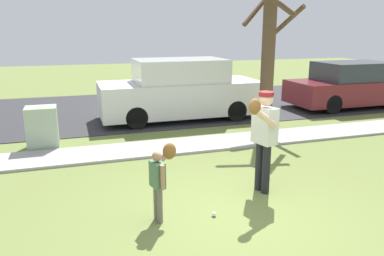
# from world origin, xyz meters

# --- Properties ---
(ground_plane) EXTENTS (48.00, 48.00, 0.00)m
(ground_plane) POSITION_xyz_m (0.00, 3.50, 0.00)
(ground_plane) COLOR olive
(sidewalk_strip) EXTENTS (36.00, 1.20, 0.06)m
(sidewalk_strip) POSITION_xyz_m (0.00, 3.60, 0.03)
(sidewalk_strip) COLOR #A3A39E
(sidewalk_strip) RESTS_ON ground
(road_surface) EXTENTS (36.00, 6.80, 0.02)m
(road_surface) POSITION_xyz_m (0.00, 8.60, 0.01)
(road_surface) COLOR #2D2D30
(road_surface) RESTS_ON ground
(person_adult) EXTENTS (0.69, 0.78, 1.78)m
(person_adult) POSITION_xyz_m (0.81, 0.65, 1.11)
(person_adult) COLOR black
(person_adult) RESTS_ON ground
(person_child) EXTENTS (0.47, 0.51, 1.13)m
(person_child) POSITION_xyz_m (-1.08, 0.22, 0.72)
(person_child) COLOR #6B6656
(person_child) RESTS_ON ground
(baseball) EXTENTS (0.07, 0.07, 0.07)m
(baseball) POSITION_xyz_m (-0.30, 0.05, 0.04)
(baseball) COLOR white
(baseball) RESTS_ON ground
(utility_cabinet) EXTENTS (0.71, 0.60, 1.01)m
(utility_cabinet) POSITION_xyz_m (-2.97, 4.56, 0.51)
(utility_cabinet) COLOR #9EB293
(utility_cabinet) RESTS_ON ground
(street_tree_near) EXTENTS (1.84, 1.88, 4.49)m
(street_tree_near) POSITION_xyz_m (2.98, 4.53, 2.40)
(street_tree_near) COLOR brown
(street_tree_near) RESTS_ON ground
(parked_van_white) EXTENTS (5.00, 1.95, 1.88)m
(parked_van_white) POSITION_xyz_m (1.02, 6.50, 0.90)
(parked_van_white) COLOR silver
(parked_van_white) RESTS_ON road_surface
(parked_suv_maroon) EXTENTS (4.70, 1.90, 1.63)m
(parked_suv_maroon) POSITION_xyz_m (7.57, 6.45, 0.79)
(parked_suv_maroon) COLOR maroon
(parked_suv_maroon) RESTS_ON road_surface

